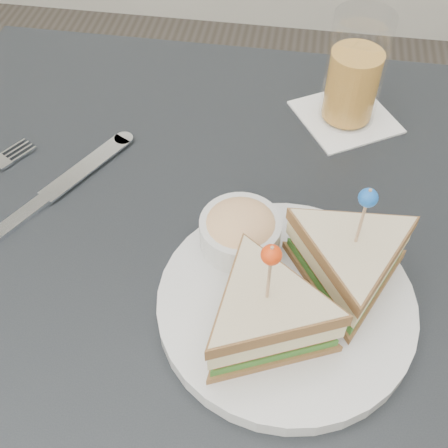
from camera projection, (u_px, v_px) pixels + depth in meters
table at (214, 301)px, 0.64m from camera, size 0.80×0.80×0.75m
plate_meal at (296, 285)px, 0.52m from camera, size 0.29×0.27×0.15m
cutlery_knife at (52, 193)px, 0.64m from camera, size 0.13×0.22×0.01m
drink_set at (354, 76)px, 0.68m from camera, size 0.16×0.16×0.14m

